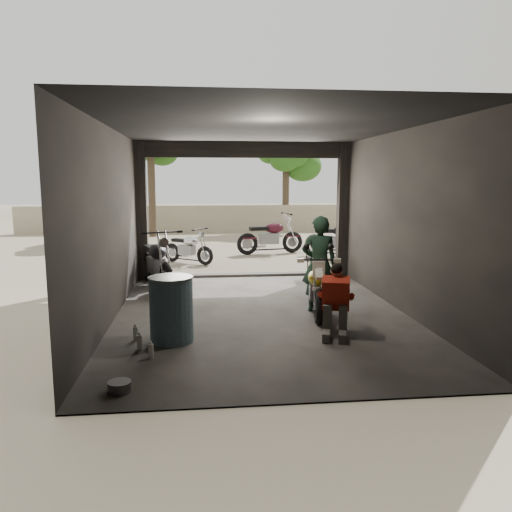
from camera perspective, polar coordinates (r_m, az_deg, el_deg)
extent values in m
plane|color=#7A6D56|center=(8.74, 0.64, -6.80)|extent=(80.00, 80.00, 0.00)
cube|color=#2D2B28|center=(8.74, 0.64, -6.74)|extent=(5.00, 7.00, 0.02)
plane|color=black|center=(8.46, 0.67, 14.56)|extent=(7.00, 7.00, 0.00)
cube|color=black|center=(5.02, 5.49, 0.17)|extent=(5.00, 0.02, 3.20)
cube|color=black|center=(8.52, -16.31, 3.39)|extent=(0.02, 7.00, 3.20)
cube|color=black|center=(9.10, 16.51, 3.70)|extent=(0.02, 7.00, 3.20)
cube|color=black|center=(11.84, -12.93, 4.94)|extent=(0.24, 0.24, 3.20)
cube|color=black|center=(12.24, 9.87, 5.15)|extent=(0.24, 0.24, 3.20)
cube|color=black|center=(11.84, -1.38, 12.03)|extent=(5.00, 0.16, 0.36)
cube|color=#2D2B28|center=(12.12, -1.36, -2.20)|extent=(5.00, 0.25, 0.08)
cube|color=gray|center=(22.45, -3.69, 4.30)|extent=(18.00, 0.30, 1.20)
cylinder|color=#382B1E|center=(20.96, -11.82, 7.08)|extent=(0.30, 0.30, 3.58)
ellipsoid|color=#1E4C14|center=(21.02, -12.01, 13.19)|extent=(2.20, 2.20, 3.14)
cylinder|color=#382B1E|center=(22.70, 3.41, 6.88)|extent=(0.30, 0.30, 3.20)
ellipsoid|color=#1E4C14|center=(22.72, 3.46, 11.92)|extent=(2.20, 2.20, 2.80)
imported|color=black|center=(8.85, 7.24, -0.96)|extent=(0.71, 0.55, 1.72)
cube|color=black|center=(11.81, 6.90, -0.16)|extent=(0.39, 0.39, 0.04)
cylinder|color=black|center=(11.66, 6.27, -1.57)|extent=(0.03, 0.03, 0.53)
cylinder|color=black|center=(11.74, 7.84, -1.54)|extent=(0.03, 0.03, 0.53)
cylinder|color=black|center=(11.98, 5.93, -1.29)|extent=(0.03, 0.03, 0.53)
cylinder|color=black|center=(12.05, 7.46, -1.26)|extent=(0.03, 0.03, 0.53)
ellipsoid|color=white|center=(11.78, 7.25, 0.62)|extent=(0.41, 0.42, 0.29)
cylinder|color=#3B5763|center=(7.31, -9.65, -6.13)|extent=(0.62, 0.62, 0.96)
cylinder|color=black|center=(12.98, 11.21, 2.59)|extent=(0.08, 0.08, 1.97)
cylinder|color=beige|center=(12.90, 11.34, 6.14)|extent=(0.72, 0.03, 0.72)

